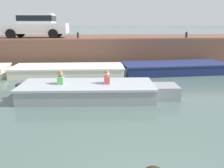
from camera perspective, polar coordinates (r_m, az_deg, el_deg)
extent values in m
plane|color=#4C605B|center=(7.99, 2.48, -3.93)|extent=(400.00, 400.00, 0.00)
cube|color=brown|center=(16.23, -1.13, 9.23)|extent=(60.00, 6.00, 1.72)
cube|color=brown|center=(13.28, -0.42, 11.72)|extent=(60.00, 0.24, 0.08)
cube|color=silver|center=(11.73, -11.24, 3.27)|extent=(5.72, 1.97, 0.44)
cube|color=silver|center=(11.73, 5.49, 3.50)|extent=(1.16, 1.03, 0.44)
cube|color=white|center=(11.68, -11.30, 4.52)|extent=(5.79, 2.03, 0.08)
cube|color=brown|center=(11.77, -13.33, 3.99)|extent=(0.28, 1.65, 0.06)
cube|color=navy|center=(12.58, 15.98, 3.90)|extent=(5.70, 2.21, 0.49)
cube|color=navy|center=(11.65, 0.63, 3.61)|extent=(1.18, 1.10, 0.49)
cube|color=navy|center=(12.52, 16.08, 5.17)|extent=(5.76, 2.28, 0.08)
cube|color=brown|center=(12.72, 17.78, 4.73)|extent=(0.34, 1.71, 0.06)
cube|color=#93999E|center=(8.01, -6.40, -2.12)|extent=(4.79, 1.89, 0.49)
cube|color=#93999E|center=(8.26, 13.56, -1.91)|extent=(0.99, 0.96, 0.49)
cube|color=#B1B7BD|center=(7.93, -6.46, -0.15)|extent=(4.85, 1.95, 0.08)
cube|color=brown|center=(7.99, -8.96, -0.86)|extent=(0.31, 1.50, 0.06)
cube|color=black|center=(8.55, -23.06, -1.45)|extent=(0.17, 0.21, 0.45)
cube|color=#C64C51|center=(7.87, -1.34, 0.44)|extent=(0.22, 0.33, 0.44)
sphere|color=beige|center=(7.80, -1.36, 2.71)|extent=(0.19, 0.19, 0.19)
sphere|color=olive|center=(7.79, -1.36, 3.00)|extent=(0.17, 0.17, 0.17)
cube|color=#66B26B|center=(8.04, -13.18, 0.35)|extent=(0.22, 0.33, 0.44)
sphere|color=#A37556|center=(7.96, -13.32, 2.57)|extent=(0.19, 0.19, 0.19)
sphere|color=olive|center=(7.96, -13.34, 2.85)|extent=(0.17, 0.17, 0.17)
cube|color=white|center=(15.48, -19.38, 13.57)|extent=(4.17, 1.73, 0.64)
cube|color=white|center=(15.44, -18.98, 15.91)|extent=(2.09, 1.50, 0.60)
cube|color=black|center=(15.44, -18.98, 15.91)|extent=(2.18, 1.53, 0.33)
cylinder|color=black|center=(15.08, -24.93, 11.76)|extent=(0.60, 0.19, 0.60)
cylinder|color=black|center=(16.69, -22.84, 12.23)|extent=(0.60, 0.19, 0.60)
cylinder|color=black|center=(14.37, -15.13, 12.53)|extent=(0.60, 0.19, 0.60)
cylinder|color=black|center=(16.04, -13.93, 12.88)|extent=(0.60, 0.19, 0.60)
cylinder|color=#2D2B28|center=(13.41, -8.87, 12.15)|extent=(0.14, 0.14, 0.35)
sphere|color=#2D2B28|center=(13.40, -8.90, 12.98)|extent=(0.15, 0.15, 0.15)
cylinder|color=#2D2B28|center=(14.51, 18.85, 11.77)|extent=(0.14, 0.14, 0.35)
sphere|color=#2D2B28|center=(14.50, 18.92, 12.54)|extent=(0.15, 0.15, 0.15)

